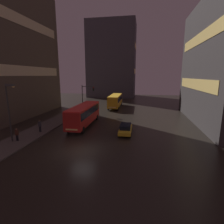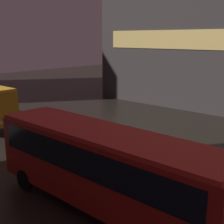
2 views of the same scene
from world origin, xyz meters
TOP-DOWN VIEW (x-y plane):
  - building_right_block at (20.46, 15.58)m, footprint 10.07×23.76m
  - bus_near at (-3.04, 9.64)m, footprint 2.55×10.84m

SIDE VIEW (x-z plane):
  - bus_near at x=-3.04m, z-range 0.40..3.83m
  - building_right_block at x=20.46m, z-range 0.00..20.58m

